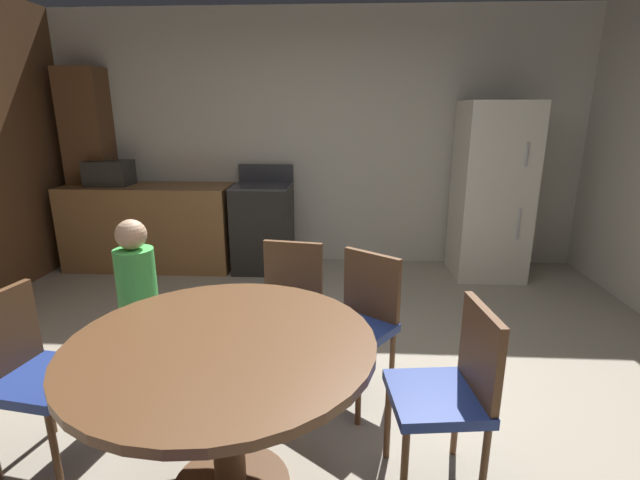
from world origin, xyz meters
name	(u,v)px	position (x,y,z in m)	size (l,w,h in m)	color
ground_plane	(288,412)	(0.00, 0.00, 0.00)	(14.00, 14.00, 0.00)	#A89E89
wall_back	(318,141)	(0.00, 2.87, 1.35)	(5.97, 0.12, 2.70)	beige
kitchen_counter	(151,227)	(-1.80, 2.47, 0.45)	(1.77, 0.60, 0.90)	olive
pantry_column	(93,169)	(-2.47, 2.65, 1.05)	(0.44, 0.36, 2.10)	brown
oven_range	(263,227)	(-0.56, 2.48, 0.47)	(0.60, 0.60, 1.10)	black
refrigerator	(491,191)	(1.78, 2.42, 0.88)	(0.68, 0.68, 1.76)	silver
microwave	(109,173)	(-2.19, 2.47, 1.03)	(0.44, 0.32, 0.26)	#2D2B28
dining_table	(224,372)	(-0.19, -0.57, 0.61)	(1.27, 1.27, 0.76)	brown
chair_northeast	(360,318)	(0.40, 0.21, 0.50)	(0.56, 0.56, 0.87)	brown
chair_west	(29,368)	(-1.16, -0.42, 0.50)	(0.46, 0.46, 0.87)	brown
chair_east	(452,387)	(0.79, -0.46, 0.50)	(0.44, 0.44, 0.87)	brown
chair_north	(289,303)	(-0.04, 0.40, 0.50)	(0.46, 0.46, 0.87)	brown
person_child	(139,306)	(-0.87, 0.14, 0.58)	(0.31, 0.31, 1.09)	#3D4C84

